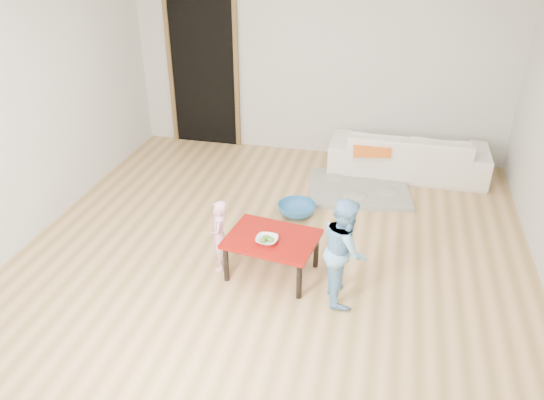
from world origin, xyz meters
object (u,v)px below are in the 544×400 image
(child_blue, at_px, (344,250))
(child_pink, at_px, (219,236))
(sofa, at_px, (408,153))
(red_table, at_px, (272,255))
(bowl, at_px, (267,240))
(basin, at_px, (297,209))

(child_blue, bearing_deg, child_pink, 67.46)
(sofa, height_order, child_pink, child_pink)
(red_table, bearing_deg, sofa, 64.42)
(red_table, distance_m, child_blue, 0.75)
(red_table, xyz_separation_m, bowl, (-0.03, -0.09, 0.22))
(red_table, relative_size, bowl, 4.09)
(sofa, height_order, bowl, sofa)
(sofa, xyz_separation_m, bowl, (-1.22, -2.58, 0.14))
(sofa, bearing_deg, red_table, 64.64)
(red_table, bearing_deg, bowl, -105.55)
(sofa, height_order, child_blue, child_blue)
(sofa, xyz_separation_m, red_table, (-1.19, -2.49, -0.09))
(child_pink, height_order, child_blue, child_blue)
(child_blue, bearing_deg, bowl, 67.92)
(bowl, height_order, child_blue, child_blue)
(sofa, xyz_separation_m, child_blue, (-0.52, -2.67, 0.20))
(bowl, relative_size, basin, 0.46)
(sofa, distance_m, bowl, 2.86)
(red_table, xyz_separation_m, child_pink, (-0.50, -0.02, 0.16))
(sofa, distance_m, red_table, 2.76)
(bowl, height_order, basin, bowl)
(basin, bearing_deg, child_blue, -63.37)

